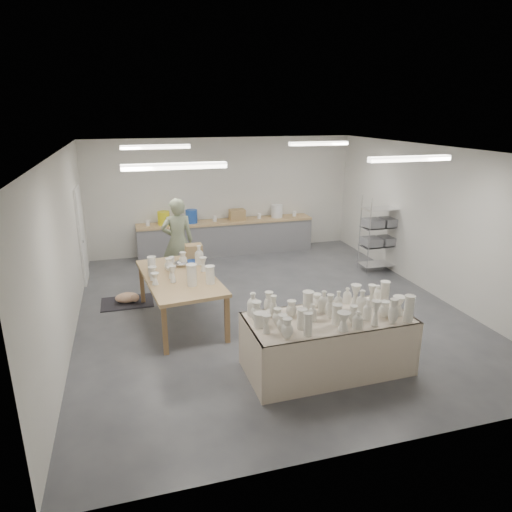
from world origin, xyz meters
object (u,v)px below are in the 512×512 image
object	(u,v)px
work_table	(181,273)
potter	(178,241)
red_stool	(178,265)
drying_table	(327,341)

from	to	relation	value
work_table	potter	size ratio (longest dim) A/B	1.28
red_stool	potter	bearing A→B (deg)	-90.00
drying_table	red_stool	world-z (taller)	drying_table
drying_table	potter	bearing A→B (deg)	110.12
red_stool	drying_table	bearing A→B (deg)	-69.83
potter	work_table	bearing A→B (deg)	85.12
work_table	red_stool	distance (m)	2.21
work_table	drying_table	bearing A→B (deg)	-58.76
drying_table	work_table	world-z (taller)	work_table
work_table	potter	distance (m)	1.87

